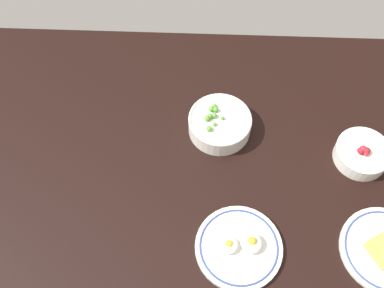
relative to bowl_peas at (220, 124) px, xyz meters
The scene contains 4 objects.
dining_table 10.67cm from the bowl_peas, 40.33° to the left, with size 148.06×84.11×4.00cm, color black.
bowl_peas is the anchor object (origin of this frame).
bowl_berries 37.84cm from the bowl_peas, 168.49° to the left, with size 14.24×14.24×6.30cm.
plate_eggs 33.72cm from the bowl_peas, 98.43° to the left, with size 20.59×20.59×5.15cm.
Camera 1 is at (-2.41, 61.05, 107.60)cm, focal length 42.01 mm.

